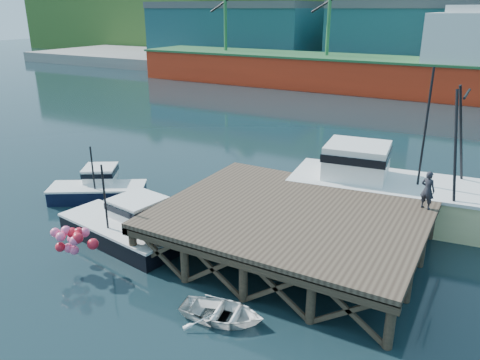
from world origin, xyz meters
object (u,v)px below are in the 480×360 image
Objects in this scene: dinghy at (222,312)px; dockworker at (428,190)px; boat_navy at (99,187)px; trawler at (401,189)px; boat_black at (124,226)px.

dockworker is (5.48, 9.55, 2.72)m from dinghy.
dinghy is at bearing 78.83° from dockworker.
boat_navy reaches higher than dinghy.
trawler is at bearing -11.45° from boat_navy.
boat_black reaches higher than boat_navy.
boat_black is at bearing -147.01° from trawler.
boat_navy is 17.77m from trawler.
trawler reaches higher than boat_navy.
trawler is 3.83m from dockworker.
boat_navy is 0.46× the size of trawler.
trawler reaches higher than dockworker.
trawler is 6.94× the size of dockworker.
boat_black is 3.87× the size of dockworker.
dockworker is at bearing 34.74° from boat_black.
trawler is at bearing -27.21° from dinghy.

